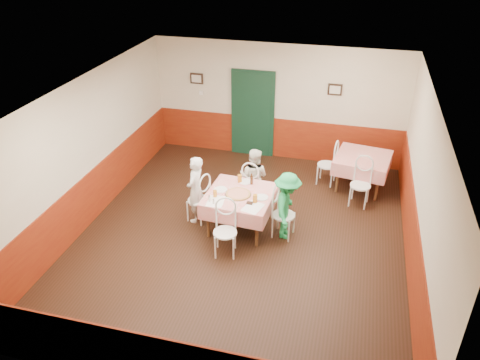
% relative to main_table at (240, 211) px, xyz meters
% --- Properties ---
extents(floor, '(7.00, 7.00, 0.00)m').
position_rel_main_table_xyz_m(floor, '(0.10, -0.26, -0.38)').
color(floor, black).
rests_on(floor, ground).
extents(ceiling, '(7.00, 7.00, 0.00)m').
position_rel_main_table_xyz_m(ceiling, '(0.10, -0.26, 2.42)').
color(ceiling, white).
rests_on(ceiling, back_wall).
extents(back_wall, '(6.00, 0.10, 2.80)m').
position_rel_main_table_xyz_m(back_wall, '(0.10, 3.24, 1.02)').
color(back_wall, beige).
rests_on(back_wall, ground).
extents(front_wall, '(6.00, 0.10, 2.80)m').
position_rel_main_table_xyz_m(front_wall, '(0.10, -3.76, 1.02)').
color(front_wall, beige).
rests_on(front_wall, ground).
extents(left_wall, '(0.10, 7.00, 2.80)m').
position_rel_main_table_xyz_m(left_wall, '(-2.90, -0.26, 1.02)').
color(left_wall, beige).
rests_on(left_wall, ground).
extents(right_wall, '(0.10, 7.00, 2.80)m').
position_rel_main_table_xyz_m(right_wall, '(3.10, -0.26, 1.02)').
color(right_wall, beige).
rests_on(right_wall, ground).
extents(wainscot_back, '(6.00, 0.03, 1.00)m').
position_rel_main_table_xyz_m(wainscot_back, '(0.10, 3.22, 0.12)').
color(wainscot_back, maroon).
rests_on(wainscot_back, ground).
extents(wainscot_left, '(0.03, 7.00, 1.00)m').
position_rel_main_table_xyz_m(wainscot_left, '(-2.89, -0.26, 0.12)').
color(wainscot_left, maroon).
rests_on(wainscot_left, ground).
extents(wainscot_right, '(0.03, 7.00, 1.00)m').
position_rel_main_table_xyz_m(wainscot_right, '(3.08, -0.26, 0.12)').
color(wainscot_right, maroon).
rests_on(wainscot_right, ground).
extents(door, '(0.96, 0.06, 2.10)m').
position_rel_main_table_xyz_m(door, '(-0.50, 3.19, 0.68)').
color(door, black).
rests_on(door, ground).
extents(picture_left, '(0.32, 0.03, 0.26)m').
position_rel_main_table_xyz_m(picture_left, '(-1.90, 3.19, 1.48)').
color(picture_left, black).
rests_on(picture_left, back_wall).
extents(picture_right, '(0.32, 0.03, 0.26)m').
position_rel_main_table_xyz_m(picture_right, '(1.40, 3.19, 1.48)').
color(picture_right, black).
rests_on(picture_right, back_wall).
extents(thermostat, '(0.10, 0.03, 0.10)m').
position_rel_main_table_xyz_m(thermostat, '(-1.80, 3.19, 1.12)').
color(thermostat, white).
rests_on(thermostat, back_wall).
extents(main_table, '(1.29, 1.29, 0.77)m').
position_rel_main_table_xyz_m(main_table, '(0.00, 0.00, 0.00)').
color(main_table, red).
rests_on(main_table, ground).
extents(second_table, '(1.28, 1.28, 0.77)m').
position_rel_main_table_xyz_m(second_table, '(2.19, 2.16, 0.00)').
color(second_table, red).
rests_on(second_table, ground).
extents(chair_left, '(0.53, 0.53, 0.90)m').
position_rel_main_table_xyz_m(chair_left, '(-0.85, 0.05, 0.08)').
color(chair_left, white).
rests_on(chair_left, ground).
extents(chair_right, '(0.48, 0.48, 0.90)m').
position_rel_main_table_xyz_m(chair_right, '(0.85, -0.05, 0.08)').
color(chair_right, white).
rests_on(chair_right, ground).
extents(chair_far, '(0.46, 0.46, 0.90)m').
position_rel_main_table_xyz_m(chair_far, '(0.05, 0.85, 0.08)').
color(chair_far, white).
rests_on(chair_far, ground).
extents(chair_near, '(0.49, 0.49, 0.90)m').
position_rel_main_table_xyz_m(chair_near, '(-0.05, -0.85, 0.08)').
color(chair_near, white).
rests_on(chair_near, ground).
extents(chair_second_a, '(0.48, 0.48, 0.90)m').
position_rel_main_table_xyz_m(chair_second_a, '(1.44, 2.16, 0.08)').
color(chair_second_a, white).
rests_on(chair_second_a, ground).
extents(chair_second_b, '(0.48, 0.48, 0.90)m').
position_rel_main_table_xyz_m(chair_second_b, '(2.19, 1.41, 0.08)').
color(chair_second_b, white).
rests_on(chair_second_b, ground).
extents(pizza, '(0.49, 0.49, 0.03)m').
position_rel_main_table_xyz_m(pizza, '(-0.02, -0.05, 0.40)').
color(pizza, '#B74723').
rests_on(pizza, main_table).
extents(plate_left, '(0.26, 0.26, 0.01)m').
position_rel_main_table_xyz_m(plate_left, '(-0.39, 0.04, 0.39)').
color(plate_left, white).
rests_on(plate_left, main_table).
extents(plate_right, '(0.26, 0.26, 0.01)m').
position_rel_main_table_xyz_m(plate_right, '(0.42, -0.04, 0.39)').
color(plate_right, white).
rests_on(plate_right, main_table).
extents(plate_far, '(0.26, 0.26, 0.01)m').
position_rel_main_table_xyz_m(plate_far, '(-0.00, 0.45, 0.39)').
color(plate_far, white).
rests_on(plate_far, main_table).
extents(glass_a, '(0.07, 0.07, 0.13)m').
position_rel_main_table_xyz_m(glass_a, '(-0.42, -0.22, 0.45)').
color(glass_a, '#BF7219').
rests_on(glass_a, main_table).
extents(glass_b, '(0.09, 0.09, 0.15)m').
position_rel_main_table_xyz_m(glass_b, '(0.34, -0.22, 0.46)').
color(glass_b, '#BF7219').
rests_on(glass_b, main_table).
extents(glass_c, '(0.09, 0.09, 0.16)m').
position_rel_main_table_xyz_m(glass_c, '(-0.11, 0.41, 0.46)').
color(glass_c, '#BF7219').
rests_on(glass_c, main_table).
extents(beer_bottle, '(0.06, 0.06, 0.21)m').
position_rel_main_table_xyz_m(beer_bottle, '(0.13, 0.40, 0.49)').
color(beer_bottle, '#381C0A').
rests_on(beer_bottle, main_table).
extents(shaker_a, '(0.04, 0.04, 0.09)m').
position_rel_main_table_xyz_m(shaker_a, '(-0.47, -0.41, 0.43)').
color(shaker_a, silver).
rests_on(shaker_a, main_table).
extents(shaker_b, '(0.04, 0.04, 0.09)m').
position_rel_main_table_xyz_m(shaker_b, '(-0.37, -0.46, 0.43)').
color(shaker_b, silver).
rests_on(shaker_b, main_table).
extents(shaker_c, '(0.04, 0.04, 0.09)m').
position_rel_main_table_xyz_m(shaker_c, '(-0.48, -0.36, 0.43)').
color(shaker_c, '#B23319').
rests_on(shaker_c, main_table).
extents(menu_left, '(0.33, 0.42, 0.00)m').
position_rel_main_table_xyz_m(menu_left, '(-0.36, -0.37, 0.39)').
color(menu_left, white).
rests_on(menu_left, main_table).
extents(menu_right, '(0.40, 0.47, 0.00)m').
position_rel_main_table_xyz_m(menu_right, '(0.34, -0.41, 0.39)').
color(menu_right, white).
rests_on(menu_right, main_table).
extents(wallet, '(0.12, 0.10, 0.02)m').
position_rel_main_table_xyz_m(wallet, '(0.26, -0.29, 0.40)').
color(wallet, black).
rests_on(wallet, main_table).
extents(diner_left, '(0.36, 0.52, 1.37)m').
position_rel_main_table_xyz_m(diner_left, '(-0.90, 0.05, 0.31)').
color(diner_left, gray).
rests_on(diner_left, ground).
extents(diner_far, '(0.66, 0.55, 1.26)m').
position_rel_main_table_xyz_m(diner_far, '(0.05, 0.90, 0.25)').
color(diner_far, gray).
rests_on(diner_far, ground).
extents(diner_right, '(0.53, 0.88, 1.32)m').
position_rel_main_table_xyz_m(diner_right, '(0.90, -0.05, 0.29)').
color(diner_right, gray).
rests_on(diner_right, ground).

